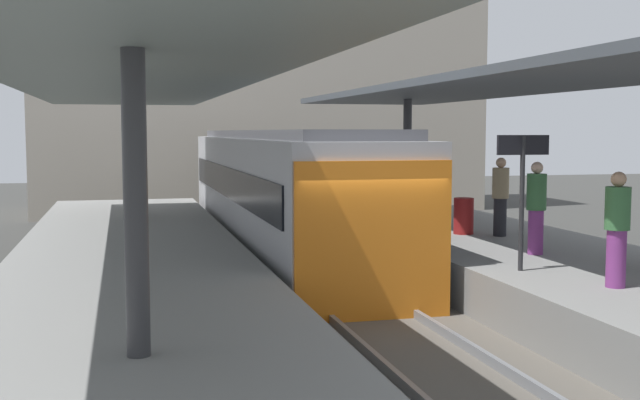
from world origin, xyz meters
The scene contains 15 objects.
ground_plane centered at (0.00, 0.00, 0.00)m, with size 80.00×80.00×0.00m, color #383835.
platform_left centered at (-3.80, 0.00, 0.50)m, with size 4.40×28.00×1.00m, color gray.
platform_right centered at (3.80, 0.00, 0.50)m, with size 4.40×28.00×1.00m, color gray.
track_ballast centered at (0.00, 0.00, 0.10)m, with size 3.20×28.00×0.20m, color #59544C.
rail_near_side centered at (-0.72, 0.00, 0.27)m, with size 0.08×28.00×0.14m, color slate.
rail_far_side centered at (0.72, 0.00, 0.27)m, with size 0.08×28.00×0.14m, color slate.
commuter_train centered at (0.00, 6.73, 1.73)m, with size 2.78×15.41×3.10m.
canopy_left centered at (-3.80, 1.40, 4.12)m, with size 4.18×21.00×3.24m.
canopy_right centered at (3.80, 1.40, 4.20)m, with size 4.18×21.00×3.32m.
platform_sign centered at (2.35, -1.43, 2.62)m, with size 0.90×0.08×2.21m.
litter_bin centered at (3.40, 3.06, 1.40)m, with size 0.44×0.44×0.80m, color maroon.
passenger_near_bench centered at (4.01, 2.54, 1.89)m, with size 0.36×0.36×1.71m.
passenger_mid_platform centered at (3.02, -3.02, 1.88)m, with size 0.36×0.36×1.69m.
passenger_far_end centered at (3.46, 0.06, 1.89)m, with size 0.36×0.36×1.71m.
station_building_backdrop centered at (1.75, 20.00, 5.50)m, with size 18.00×6.00×11.00m, color #A89E8E.
Camera 1 is at (-3.93, -12.87, 3.26)m, focal length 43.97 mm.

